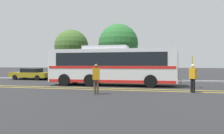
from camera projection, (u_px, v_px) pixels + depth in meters
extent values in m
plane|color=#262628|center=(114.00, 85.00, 18.78)|extent=(220.00, 220.00, 0.00)
cube|color=gold|center=(105.00, 88.00, 16.43)|extent=(30.54, 0.20, 0.01)
cube|color=gold|center=(102.00, 90.00, 15.41)|extent=(30.54, 0.20, 0.01)
cube|color=#99999E|center=(124.00, 80.00, 24.38)|extent=(38.54, 0.36, 0.15)
cube|color=silver|center=(112.00, 66.00, 18.55)|extent=(10.59, 2.74, 2.74)
cube|color=black|center=(112.00, 59.00, 18.55)|extent=(9.12, 2.74, 1.07)
cube|color=red|center=(112.00, 67.00, 18.55)|extent=(10.38, 2.77, 0.20)
cube|color=red|center=(112.00, 80.00, 18.56)|extent=(10.38, 2.76, 0.24)
cube|color=black|center=(177.00, 65.00, 17.48)|extent=(0.09, 2.21, 2.04)
cube|color=black|center=(177.00, 50.00, 17.47)|extent=(0.08, 1.76, 0.24)
cube|color=silver|center=(106.00, 48.00, 18.64)|extent=(3.73, 2.09, 0.29)
cube|color=black|center=(180.00, 80.00, 17.44)|extent=(0.08, 1.88, 0.04)
cube|color=black|center=(180.00, 82.00, 17.44)|extent=(0.08, 1.88, 0.04)
cylinder|color=black|center=(151.00, 79.00, 19.08)|extent=(1.01, 0.30, 1.00)
cylinder|color=black|center=(150.00, 81.00, 16.72)|extent=(1.01, 0.30, 1.00)
cylinder|color=black|center=(98.00, 79.00, 20.06)|extent=(1.01, 0.30, 1.00)
cylinder|color=black|center=(90.00, 80.00, 17.71)|extent=(1.01, 0.30, 1.00)
cylinder|color=black|center=(75.00, 78.00, 20.51)|extent=(1.01, 0.30, 1.00)
cylinder|color=black|center=(64.00, 80.00, 18.15)|extent=(1.01, 0.30, 1.00)
cube|color=olive|center=(31.00, 75.00, 25.84)|extent=(4.97, 2.10, 0.57)
cube|color=black|center=(32.00, 70.00, 25.80)|extent=(2.13, 1.72, 0.47)
cylinder|color=black|center=(15.00, 77.00, 25.43)|extent=(0.61, 0.23, 0.60)
cylinder|color=black|center=(25.00, 77.00, 27.09)|extent=(0.61, 0.23, 0.60)
cylinder|color=black|center=(37.00, 78.00, 24.59)|extent=(0.61, 0.23, 0.60)
cylinder|color=black|center=(46.00, 77.00, 26.25)|extent=(0.61, 0.23, 0.60)
cube|color=black|center=(80.00, 75.00, 24.51)|extent=(4.00, 1.75, 0.61)
cube|color=black|center=(80.00, 70.00, 24.53)|extent=(1.68, 1.53, 0.52)
cylinder|color=black|center=(93.00, 78.00, 25.05)|extent=(0.60, 0.20, 0.60)
cylinder|color=black|center=(89.00, 78.00, 23.45)|extent=(0.60, 0.20, 0.60)
cylinder|color=black|center=(73.00, 77.00, 25.58)|extent=(0.60, 0.20, 0.60)
cylinder|color=black|center=(67.00, 78.00, 23.98)|extent=(0.60, 0.20, 0.60)
cube|color=olive|center=(124.00, 75.00, 23.52)|extent=(4.19, 1.94, 0.69)
cube|color=black|center=(123.00, 69.00, 23.54)|extent=(1.79, 1.64, 0.59)
cylinder|color=black|center=(137.00, 78.00, 24.12)|extent=(0.61, 0.22, 0.60)
cylinder|color=black|center=(135.00, 79.00, 22.45)|extent=(0.61, 0.22, 0.60)
cylinder|color=black|center=(114.00, 78.00, 24.60)|extent=(0.61, 0.22, 0.60)
cylinder|color=black|center=(111.00, 79.00, 22.93)|extent=(0.61, 0.22, 0.60)
cylinder|color=brown|center=(95.00, 87.00, 12.93)|extent=(0.14, 0.14, 0.88)
cylinder|color=brown|center=(98.00, 87.00, 12.94)|extent=(0.14, 0.14, 0.88)
cube|color=orange|center=(96.00, 74.00, 12.93)|extent=(0.46, 0.32, 0.69)
sphere|color=brown|center=(96.00, 66.00, 12.92)|extent=(0.24, 0.24, 0.24)
cylinder|color=black|center=(194.00, 86.00, 13.76)|extent=(0.14, 0.14, 0.87)
cylinder|color=black|center=(192.00, 86.00, 13.90)|extent=(0.14, 0.14, 0.87)
cube|color=orange|center=(193.00, 73.00, 13.82)|extent=(0.47, 0.43, 0.69)
sphere|color=beige|center=(193.00, 66.00, 13.82)|extent=(0.24, 0.24, 0.24)
cylinder|color=#59595E|center=(192.00, 72.00, 16.33)|extent=(0.07, 0.07, 2.41)
cube|color=yellow|center=(193.00, 61.00, 16.32)|extent=(0.04, 0.40, 0.56)
cylinder|color=#513823|center=(72.00, 68.00, 31.04)|extent=(0.28, 0.28, 2.60)
sphere|color=#3D6028|center=(71.00, 46.00, 31.01)|extent=(4.78, 4.78, 4.78)
cylinder|color=#513823|center=(118.00, 69.00, 27.50)|extent=(0.28, 0.28, 2.54)
sphere|color=#28662D|center=(118.00, 44.00, 27.47)|extent=(4.99, 4.99, 4.99)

